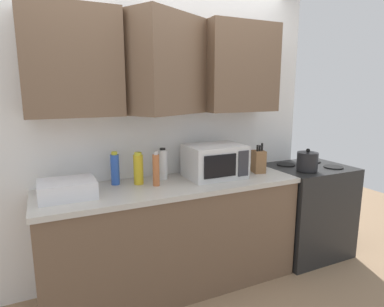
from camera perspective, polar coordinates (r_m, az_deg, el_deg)
wall_back_with_cabinets at (r=2.73m, az=-5.35°, el=9.65°), size 2.96×0.61×2.60m
counter_run at (r=2.78m, az=-3.27°, el=-14.19°), size 2.09×0.63×0.90m
stove_range at (r=3.51m, az=19.39°, el=-9.29°), size 0.76×0.64×0.91m
kettle at (r=3.15m, az=19.59°, el=-1.28°), size 0.19×0.19×0.20m
microwave at (r=2.78m, az=3.96°, el=-1.34°), size 0.48×0.37×0.28m
dish_rack at (r=2.43m, az=-21.05°, el=-5.81°), size 0.38×0.30×0.12m
knife_block at (r=2.99m, az=11.60°, el=-1.35°), size 0.12×0.14×0.27m
bottle_spice_jar at (r=2.54m, az=-6.34°, el=-2.84°), size 0.05×0.05×0.27m
bottle_blue_cleaner at (r=2.63m, az=-13.36°, el=-2.66°), size 0.07×0.07×0.26m
bottle_yellow_mustard at (r=2.60m, az=-9.39°, el=-2.67°), size 0.08×0.08×0.26m
bottle_white_jar at (r=2.74m, az=-5.15°, el=-1.84°), size 0.08×0.08×0.26m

